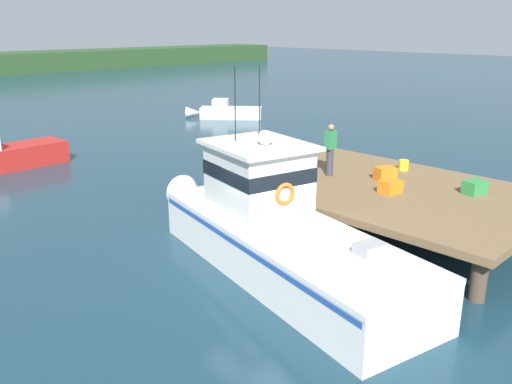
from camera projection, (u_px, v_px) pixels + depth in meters
The scene contains 9 objects.
ground_plane at pixel (270, 272), 12.91m from camera, with size 200.00×200.00×0.00m, color #193847.
dock at pixel (382, 189), 15.82m from camera, with size 6.00×9.00×1.20m.
main_fishing_boat at pixel (272, 228), 13.00m from camera, with size 4.20×9.96×4.80m.
crate_single_far at pixel (390, 187), 15.00m from camera, with size 0.60×0.44×0.37m, color orange.
crate_stack_near_edge at pixel (385, 173), 16.26m from camera, with size 0.60×0.44×0.40m, color orange.
crate_stack_mid_dock at pixel (475, 187), 14.90m from camera, with size 0.60×0.44×0.38m, color #2D8442.
bait_bucket at pixel (404, 165), 17.33m from camera, with size 0.32×0.32×0.34m, color yellow.
deckhand_by_the_boat at pixel (330, 149), 16.52m from camera, with size 0.36×0.22×1.63m.
moored_boat_outer_mooring at pixel (226, 112), 34.07m from camera, with size 3.89×4.28×1.23m.
Camera 1 is at (-8.52, -8.07, 5.73)m, focal length 37.43 mm.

